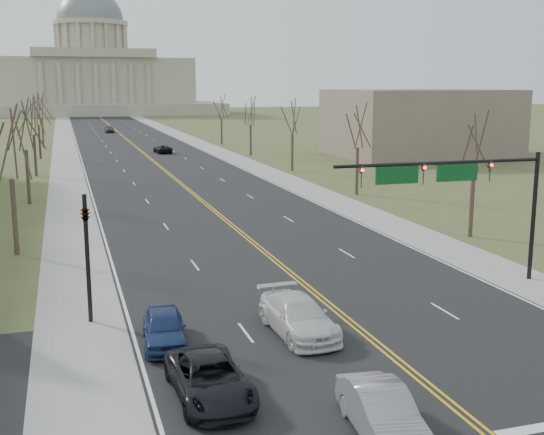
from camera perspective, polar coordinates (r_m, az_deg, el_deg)
ground at (r=24.12m, az=16.41°, el=-16.08°), size 600.00×600.00×0.00m
road at (r=128.75m, az=-11.61°, el=6.06°), size 20.00×380.00×0.01m
cross_road at (r=28.81m, az=9.75°, el=-11.14°), size 120.00×14.00×0.01m
sidewalk_left at (r=128.16m, az=-16.98°, el=5.78°), size 4.00×380.00×0.03m
sidewalk_right at (r=130.44m, az=-6.33°, el=6.28°), size 4.00×380.00×0.03m
center_line at (r=128.75m, az=-11.61°, el=6.06°), size 0.42×380.00×0.01m
edge_line_left at (r=128.18m, az=-15.99°, el=5.84°), size 0.15×380.00×0.01m
edge_line_right at (r=130.05m, az=-7.28°, el=6.25°), size 0.15×380.00×0.01m
capitol at (r=267.92m, az=-14.75°, el=11.47°), size 90.00×60.00×50.00m
signal_mast at (r=37.26m, az=15.11°, el=2.89°), size 12.12×0.44×7.20m
signal_left at (r=32.01m, az=-15.24°, el=-2.15°), size 0.32×0.36×6.00m
tree_r_0 at (r=50.30m, az=16.62°, el=5.76°), size 3.74×3.74×8.50m
tree_l_0 at (r=45.98m, az=-21.12°, el=5.50°), size 3.96×3.96×9.00m
tree_r_1 at (r=67.81m, az=7.21°, el=7.40°), size 3.74×3.74×8.50m
tree_l_1 at (r=65.90m, az=-20.00°, el=7.05°), size 3.96×3.96×9.00m
tree_r_2 at (r=86.40m, az=1.72°, el=8.26°), size 3.74×3.74×8.50m
tree_l_2 at (r=85.85m, az=-19.39°, el=7.88°), size 3.96×3.96×9.00m
tree_r_3 at (r=105.52m, az=-1.82°, el=8.77°), size 3.74×3.74×8.50m
tree_l_3 at (r=105.82m, az=-19.02°, el=8.40°), size 3.96×3.96×9.00m
tree_r_4 at (r=124.91m, az=-4.27°, el=9.11°), size 3.74×3.74×8.50m
tree_l_4 at (r=125.80m, az=-18.76°, el=8.75°), size 3.96×3.96×9.00m
bldg_right_mass at (r=107.46m, az=12.18°, el=7.75°), size 25.00×20.00×10.00m
car_sb_inner_lead at (r=22.31m, az=9.21°, el=-15.81°), size 2.06×4.85×1.56m
car_sb_outer_lead at (r=24.49m, az=-5.23°, el=-13.28°), size 2.61×5.34×1.46m
car_sb_inner_second at (r=30.25m, az=2.20°, el=-8.24°), size 2.58×5.70×1.62m
car_sb_outer_second at (r=29.39m, az=-9.02°, el=-9.10°), size 2.17×4.50×1.48m
car_far_nb at (r=110.53m, az=-9.13°, el=5.70°), size 2.67×5.01×1.34m
car_far_sb at (r=159.80m, az=-13.46°, el=7.22°), size 2.07×4.87×1.64m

